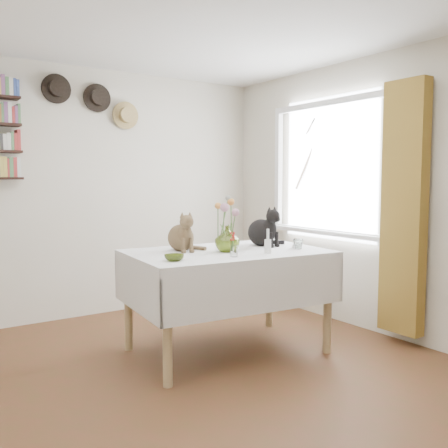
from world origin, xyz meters
TOP-DOWN VIEW (x-y plane):
  - room at (0.00, 0.00)m, footprint 4.08×4.58m
  - window at (1.97, 0.80)m, footprint 0.12×1.52m
  - curtain at (1.90, -0.12)m, footprint 0.12×0.38m
  - dining_table at (0.58, 0.55)m, footprint 1.63×1.13m
  - tabby_cat at (0.28, 0.76)m, footprint 0.25×0.30m
  - black_cat at (1.00, 0.64)m, footprint 0.28×0.33m
  - flower_vase at (0.55, 0.51)m, footprint 0.22×0.22m
  - green_bowl at (-0.01, 0.36)m, footprint 0.17×0.17m
  - drinking_glass at (1.12, 0.31)m, footprint 0.12×0.12m
  - candlestick at (0.77, 0.28)m, footprint 0.05×0.05m
  - berry_jar at (0.45, 0.27)m, footprint 0.05×0.05m
  - porcelain_figurine at (1.13, 0.37)m, footprint 0.05×0.05m
  - flower_bouquet at (0.55, 0.52)m, footprint 0.17×0.12m
  - wall_hats at (0.12, 2.19)m, footprint 0.98×0.09m

SIDE VIEW (x-z plane):
  - dining_table at x=0.58m, z-range 0.21..1.03m
  - green_bowl at x=-0.01m, z-range 0.82..0.87m
  - porcelain_figurine at x=1.13m, z-range 0.82..0.91m
  - drinking_glass at x=1.12m, z-range 0.82..0.91m
  - candlestick at x=0.77m, z-range 0.79..0.98m
  - berry_jar at x=0.45m, z-range 0.81..1.02m
  - flower_vase at x=0.55m, z-range 0.82..1.03m
  - tabby_cat at x=0.28m, z-range 0.82..1.15m
  - black_cat at x=1.00m, z-range 0.82..1.17m
  - curtain at x=1.90m, z-range 0.10..2.20m
  - flower_bouquet at x=0.55m, z-range 0.97..1.36m
  - room at x=0.00m, z-range -0.04..2.54m
  - window at x=1.97m, z-range 0.74..2.06m
  - wall_hats at x=0.12m, z-range 1.93..2.41m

